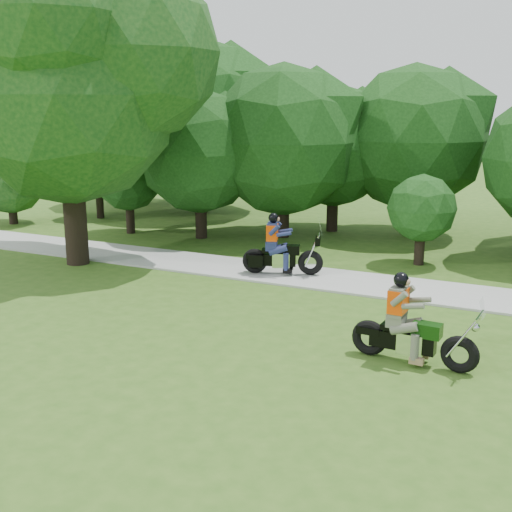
% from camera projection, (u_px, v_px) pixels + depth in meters
% --- Properties ---
extents(ground, '(100.00, 100.00, 0.00)m').
position_uv_depth(ground, '(335.00, 433.00, 9.54)').
color(ground, '#325819').
rests_on(ground, ground).
extents(walkway, '(60.00, 2.20, 0.06)m').
position_uv_depth(walkway, '(436.00, 292.00, 16.54)').
color(walkway, '#9D9D98').
rests_on(walkway, ground).
extents(big_tree_west, '(8.64, 6.56, 9.96)m').
position_uv_depth(big_tree_west, '(73.00, 69.00, 18.65)').
color(big_tree_west, black).
rests_on(big_tree_west, ground).
extents(chopper_motorcycle, '(2.44, 0.67, 1.74)m').
position_uv_depth(chopper_motorcycle, '(408.00, 330.00, 12.02)').
color(chopper_motorcycle, black).
rests_on(chopper_motorcycle, ground).
extents(touring_motorcycle, '(2.24, 1.20, 1.75)m').
position_uv_depth(touring_motorcycle, '(277.00, 252.00, 18.10)').
color(touring_motorcycle, black).
rests_on(touring_motorcycle, walkway).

